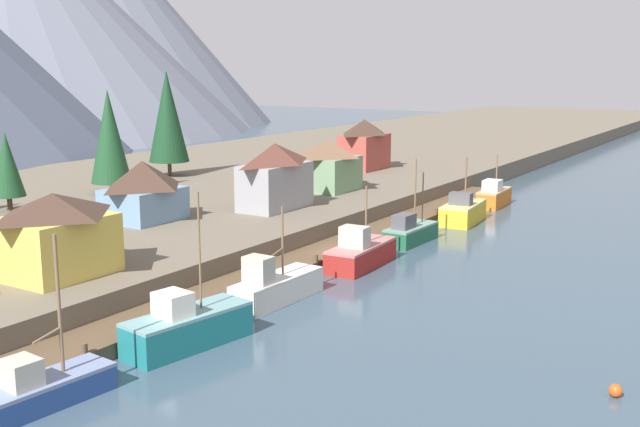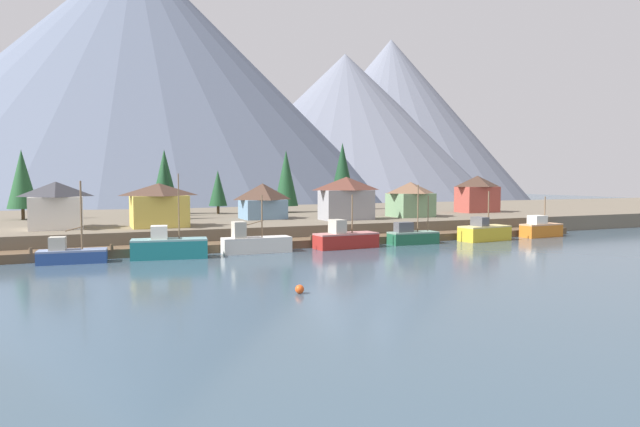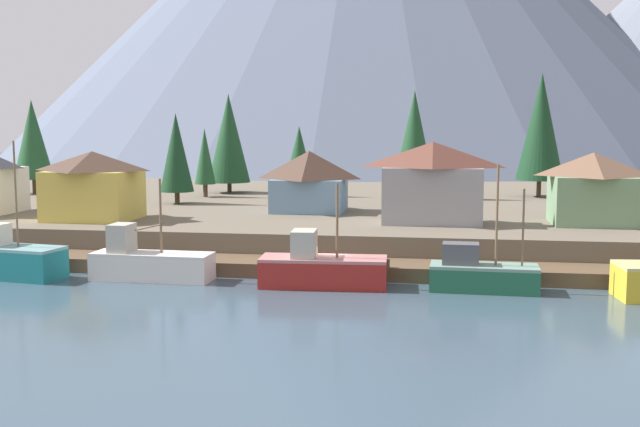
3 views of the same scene
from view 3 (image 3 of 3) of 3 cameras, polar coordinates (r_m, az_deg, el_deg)
The scene contains 18 objects.
ground_plane at distance 71.52m, azimuth 2.87°, elevation -2.21°, with size 400.00×400.00×1.00m, color #384C5B.
dock at distance 53.72m, azimuth 0.86°, elevation -4.08°, with size 80.00×4.00×1.60m.
shoreline_bank at distance 83.12m, azimuth 3.74°, elevation 0.25°, with size 400.00×56.00×2.50m, color #665B4C.
fishing_boat_teal at distance 57.20m, azimuth -22.39°, elevation -3.14°, with size 8.52×4.04×9.42m.
fishing_boat_white at distance 53.33m, azimuth -12.62°, elevation -3.60°, with size 8.25×2.71×6.90m.
fishing_boat_red at distance 49.93m, azimuth 0.09°, elevation -4.10°, with size 8.32×3.30×6.77m.
fishing_boat_green at distance 49.76m, azimuth 11.86°, elevation -4.43°, with size 6.82×2.77×8.04m.
house_green at distance 65.26m, azimuth 19.60°, elevation 1.82°, with size 6.63×6.07×5.78m.
house_blue at distance 70.41m, azimuth -0.81°, elevation 2.46°, with size 6.83×5.86×5.59m.
house_grey at distance 62.43m, azimuth 8.36°, elevation 2.33°, with size 8.28×4.34×6.62m.
house_yellow at distance 67.31m, azimuth -16.52°, elevation 2.06°, with size 7.35×6.25×5.76m.
conifer_near_left at distance 94.65m, azimuth -20.58°, elevation 5.18°, with size 4.48×4.48×10.82m.
conifer_near_right at distance 85.47m, azimuth -1.56°, elevation 4.38°, with size 3.26×3.26×7.81m.
conifer_mid_left at distance 78.71m, azimuth -10.64°, elevation 4.48°, with size 3.41×3.41×9.13m.
conifer_mid_right at distance 85.54m, azimuth -8.56°, elevation 4.21°, with size 2.32×2.32×7.57m.
conifer_back_left at distance 87.95m, azimuth 16.09°, elevation 6.22°, with size 5.16×5.16×13.56m.
conifer_back_right at distance 90.29m, azimuth -6.79°, elevation 5.58°, with size 4.91×4.91×11.50m.
conifer_centre at distance 83.30m, azimuth 7.02°, elevation 5.52°, with size 4.49×4.49×11.62m.
Camera 3 is at (7.32, -50.28, 10.53)m, focal length 43.05 mm.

